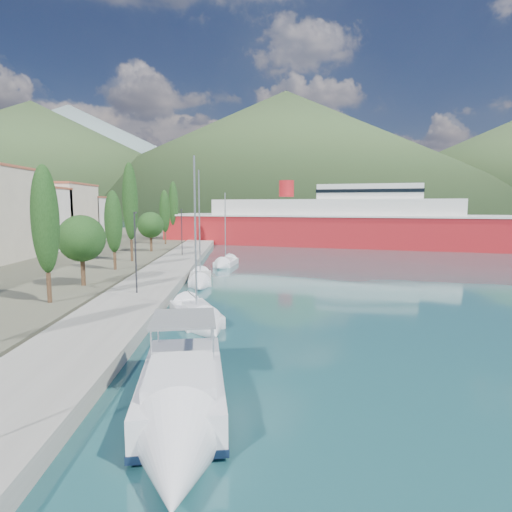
{
  "coord_description": "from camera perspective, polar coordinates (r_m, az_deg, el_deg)",
  "views": [
    {
      "loc": [
        -0.96,
        -18.33,
        7.36
      ],
      "look_at": [
        0.0,
        14.0,
        3.5
      ],
      "focal_mm": 30.0,
      "sensor_mm": 36.0,
      "label": 1
    }
  ],
  "objects": [
    {
      "name": "motor_cruiser",
      "position": [
        15.01,
        -10.03,
        -20.04
      ],
      "size": [
        3.88,
        10.24,
        3.69
      ],
      "color": "black",
      "rests_on": "ground"
    },
    {
      "name": "hills_far",
      "position": [
        655.91,
        10.86,
        12.82
      ],
      "size": [
        1480.0,
        900.0,
        180.0
      ],
      "color": "slate",
      "rests_on": "ground"
    },
    {
      "name": "ground",
      "position": [
        138.53,
        -1.31,
        3.76
      ],
      "size": [
        1400.0,
        1400.0,
        0.0
      ],
      "primitive_type": "plane",
      "color": "#1D4B4F"
    },
    {
      "name": "quay",
      "position": [
        45.58,
        -11.85,
        -2.12
      ],
      "size": [
        5.0,
        88.0,
        0.8
      ],
      "primitive_type": "cube",
      "color": "gray",
      "rests_on": "ground"
    },
    {
      "name": "tree_row",
      "position": [
        51.76,
        -16.69,
        4.78
      ],
      "size": [
        3.84,
        65.18,
        11.65
      ],
      "color": "#47301E",
      "rests_on": "land_strip"
    },
    {
      "name": "sailboat_mid",
      "position": [
        39.84,
        -7.49,
        -3.48
      ],
      "size": [
        2.71,
        8.09,
        11.45
      ],
      "color": "silver",
      "rests_on": "ground"
    },
    {
      "name": "sailboat_near",
      "position": [
        26.47,
        -7.14,
        -8.7
      ],
      "size": [
        4.83,
        8.19,
        11.29
      ],
      "color": "silver",
      "rests_on": "ground"
    },
    {
      "name": "lamp_posts",
      "position": [
        33.87,
        -15.43,
        1.01
      ],
      "size": [
        0.15,
        46.2,
        6.06
      ],
      "color": "#2D2D33",
      "rests_on": "quay"
    },
    {
      "name": "sailboat_far",
      "position": [
        51.21,
        -4.42,
        -1.16
      ],
      "size": [
        3.35,
        6.85,
        9.65
      ],
      "color": "silver",
      "rests_on": "ground"
    },
    {
      "name": "hills_near",
      "position": [
        405.33,
        12.75,
        12.57
      ],
      "size": [
        1010.0,
        520.0,
        115.0
      ],
      "color": "#354C28",
      "rests_on": "ground"
    },
    {
      "name": "ferry",
      "position": [
        80.34,
        10.32,
        4.19
      ],
      "size": [
        64.41,
        33.72,
        12.62
      ],
      "color": "#B21A1F",
      "rests_on": "ground"
    }
  ]
}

